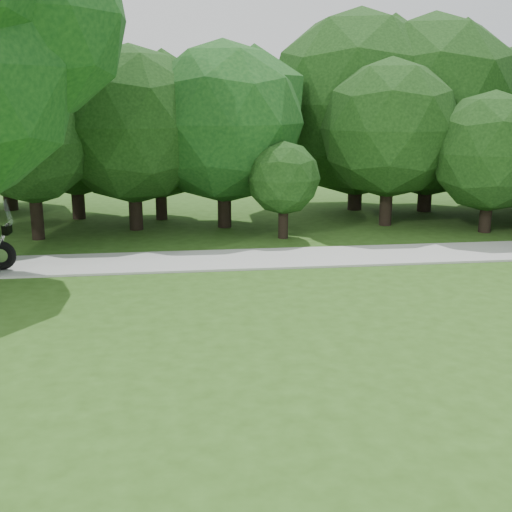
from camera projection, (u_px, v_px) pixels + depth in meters
name	position (u px, v px, depth m)	size (l,w,h in m)	color
ground	(506.00, 374.00, 10.43)	(100.00, 100.00, 0.00)	#2C4D16
walkway	(363.00, 255.00, 18.12)	(60.00, 2.20, 0.06)	#ADADA7
tree_line	(382.00, 119.00, 23.64)	(40.00, 12.83, 7.69)	black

